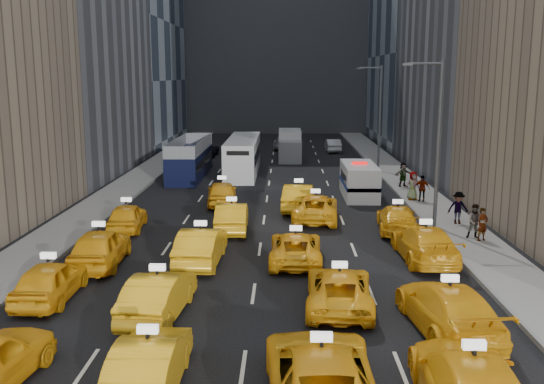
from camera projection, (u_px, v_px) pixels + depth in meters
The scene contains 38 objects.
ground at pixel (251, 314), 21.21m from camera, with size 160.00×160.00×0.00m, color black.
sidewalk_west at pixel (131, 184), 45.94m from camera, with size 3.00×90.00×0.15m, color gray.
sidewalk_east at pixel (408, 185), 45.53m from camera, with size 3.00×90.00×0.15m, color gray.
curb_west at pixel (150, 184), 45.91m from camera, with size 0.15×90.00×0.18m, color slate.
curb_east at pixel (389, 185), 45.55m from camera, with size 0.15×90.00×0.18m, color slate.
streetlight_near at pixel (437, 139), 31.87m from camera, with size 2.15×0.22×9.00m.
streetlight_far at pixel (379, 114), 51.50m from camera, with size 2.15×0.22×9.00m.
taxi_1 at pixel (149, 364), 15.92m from camera, with size 1.60×4.59×1.51m, color #FFB015.
taxi_2 at pixel (321, 376), 15.14m from camera, with size 2.74×5.94×1.65m, color #FFB015.
taxi_4 at pixel (50, 281), 22.37m from camera, with size 1.77×4.39×1.50m, color #FFB015.
taxi_5 at pixel (158, 295), 20.88m from camera, with size 1.63×4.67×1.54m, color #FFB015.
taxi_6 at pixel (339, 289), 21.67m from camera, with size 2.29×4.97×1.38m, color #FFB015.
taxi_7 at pixel (448, 308), 19.59m from camera, with size 2.24×5.52×1.60m, color #FFB015.
taxi_8 at pixel (100, 247), 26.39m from camera, with size 1.97×4.89×1.67m, color #FFB015.
taxi_9 at pixel (201, 246), 26.72m from camera, with size 1.71×4.90×1.62m, color #FFB015.
taxi_10 at pixel (296, 248), 26.90m from camera, with size 2.24×4.86×1.35m, color #FFB015.
taxi_11 at pixel (425, 243), 27.15m from camera, with size 2.21×5.43×1.58m, color #FFB015.
taxi_12 at pixel (127, 217), 32.50m from camera, with size 1.72×4.27×1.46m, color #FFB015.
taxi_13 at pixel (232, 217), 32.27m from camera, with size 1.63×4.67×1.54m, color #FFB015.
taxi_14 at pixel (315, 208), 34.68m from camera, with size 2.48×5.38×1.50m, color #FFB015.
taxi_15 at pixel (397, 219), 32.16m from camera, with size 1.98×4.88×1.42m, color #FFB015.
taxi_16 at pixel (222, 193), 38.71m from camera, with size 1.86×4.62×1.57m, color #FFB015.
taxi_17 at pixel (299, 197), 37.32m from camera, with size 1.73×4.95×1.63m, color #FFB015.
nypd_van at pixel (359, 181), 41.30m from camera, with size 2.84×5.86×2.42m.
double_decker at pixel (190, 158), 49.53m from camera, with size 2.88×10.55×3.04m.
city_bus at pixel (243, 156), 51.01m from camera, with size 2.55×11.67×3.01m.
box_truck at pixel (290, 145), 59.24m from camera, with size 2.31×6.37×2.89m.
misc_car_0 at pixel (358, 173), 46.95m from camera, with size 1.59×4.56×1.50m, color #B7BBC0.
misc_car_1 at pixel (206, 150), 62.21m from camera, with size 2.19×4.75×1.32m, color black.
misc_car_2 at pixel (285, 142), 67.70m from camera, with size 2.24×5.51×1.60m, color gray.
misc_car_3 at pixel (250, 148), 63.18m from camera, with size 1.64×4.07×1.39m, color black.
misc_car_4 at pixel (333, 145), 65.51m from camera, with size 1.48×4.24×1.40m, color #B3B5BB.
pedestrian_0 at pixel (483, 224), 29.86m from camera, with size 0.60×0.40×1.65m, color gray.
pedestrian_1 at pixel (475, 221), 30.27m from camera, with size 0.85×0.46×1.74m, color gray.
pedestrian_2 at pixel (458, 208), 33.28m from camera, with size 1.15×0.48×1.78m, color gray.
pedestrian_3 at pixel (422, 188), 39.19m from camera, with size 0.99×0.45×1.70m, color gray.
pedestrian_4 at pixel (413, 186), 39.64m from camera, with size 0.92×0.50×1.87m, color gray.
pedestrian_5 at pixel (403, 175), 44.36m from camera, with size 1.62×0.47×1.75m, color gray.
Camera 1 is at (1.15, -19.99, 8.23)m, focal length 40.00 mm.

